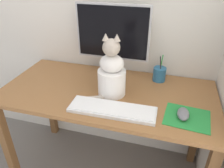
# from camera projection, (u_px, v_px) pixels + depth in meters

# --- Properties ---
(desk) EXTENTS (1.29, 0.62, 0.71)m
(desk) POSITION_uv_depth(u_px,v_px,m) (108.00, 104.00, 1.38)
(desk) COLOR brown
(desk) RESTS_ON ground_plane
(monitor) EXTENTS (0.47, 0.17, 0.47)m
(monitor) POSITION_uv_depth(u_px,v_px,m) (113.00, 37.00, 1.38)
(monitor) COLOR #B2B2B7
(monitor) RESTS_ON desk
(keyboard) EXTENTS (0.46, 0.15, 0.02)m
(keyboard) POSITION_uv_depth(u_px,v_px,m) (112.00, 109.00, 1.14)
(keyboard) COLOR silver
(keyboard) RESTS_ON desk
(mousepad_right) EXTENTS (0.24, 0.21, 0.00)m
(mousepad_right) POSITION_uv_depth(u_px,v_px,m) (187.00, 117.00, 1.10)
(mousepad_right) COLOR #238438
(mousepad_right) RESTS_ON desk
(computer_mouse_right) EXTENTS (0.06, 0.11, 0.03)m
(computer_mouse_right) POSITION_uv_depth(u_px,v_px,m) (183.00, 114.00, 1.09)
(computer_mouse_right) COLOR slate
(computer_mouse_right) RESTS_ON mousepad_right
(cat) EXTENTS (0.22, 0.21, 0.37)m
(cat) POSITION_uv_depth(u_px,v_px,m) (112.00, 73.00, 1.23)
(cat) COLOR white
(cat) RESTS_ON desk
(pen_cup) EXTENTS (0.08, 0.08, 0.18)m
(pen_cup) POSITION_uv_depth(u_px,v_px,m) (159.00, 74.00, 1.42)
(pen_cup) COLOR #286089
(pen_cup) RESTS_ON desk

